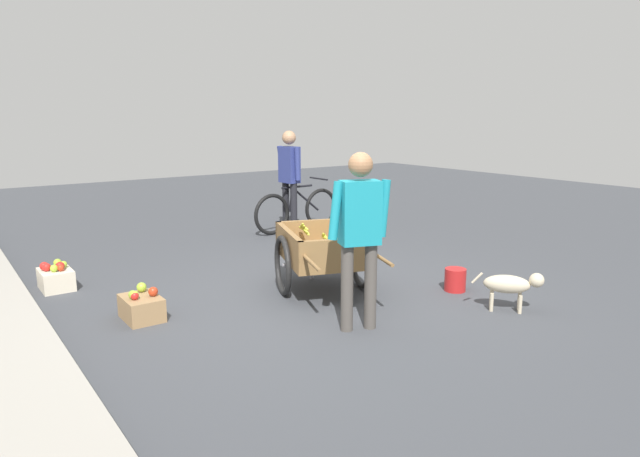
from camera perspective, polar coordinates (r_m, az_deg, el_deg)
name	(u,v)px	position (r m, az deg, el deg)	size (l,w,h in m)	color
ground_plane	(318,305)	(5.73, -0.18, -7.74)	(24.00, 24.00, 0.00)	#3D3F44
fruit_cart	(323,252)	(6.03, 0.26, -2.40)	(1.81, 1.27, 0.73)	olive
vendor_person	(360,226)	(4.86, 4.05, 0.25)	(0.30, 0.55, 1.58)	#4C4742
bicycle	(297,210)	(9.20, -2.32, 1.93)	(0.46, 1.66, 0.85)	black
cyclist_person	(289,172)	(9.02, -3.13, 5.75)	(0.52, 0.22, 1.63)	black
dog	(511,284)	(5.78, 18.82, -5.39)	(0.55, 0.46, 0.40)	beige
plastic_bucket	(455,280)	(6.30, 13.56, -5.07)	(0.23, 0.23, 0.25)	#B21E1E
apple_crate	(142,307)	(5.56, -17.67, -7.56)	(0.44, 0.32, 0.31)	#99754C
mixed_fruit_crate	(56,278)	(6.83, -25.23, -4.54)	(0.44, 0.32, 0.32)	beige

